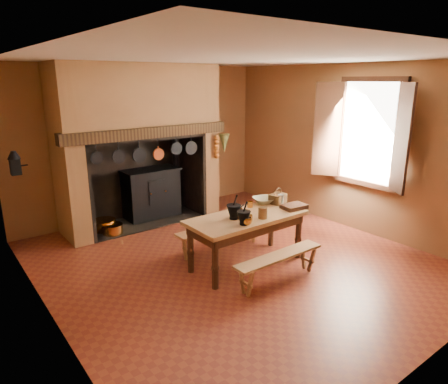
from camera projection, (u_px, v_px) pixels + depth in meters
name	position (u px, v px, depth m)	size (l,w,h in m)	color
floor	(235.00, 261.00, 5.79)	(5.50, 5.50, 0.00)	maroon
ceiling	(236.00, 58.00, 5.03)	(5.50, 5.50, 0.00)	silver
back_wall	(144.00, 142.00, 7.51)	(5.00, 0.02, 2.80)	olive
wall_left	(39.00, 199.00, 3.95)	(0.02, 5.50, 2.80)	olive
wall_right	(348.00, 148.00, 6.87)	(0.02, 5.50, 2.80)	olive
wall_front	(444.00, 222.00, 3.31)	(5.00, 0.02, 2.80)	olive
chimney_breast	(138.00, 123.00, 6.89)	(2.95, 0.96, 2.80)	olive
iron_range	(152.00, 192.00, 7.50)	(1.12, 0.55, 1.60)	black
hearth_pans	(106.00, 227.00, 6.85)	(0.51, 0.62, 0.20)	#BE7C2C
hanging_pans	(151.00, 153.00, 6.60)	(1.92, 0.29, 0.27)	black
onion_string	(217.00, 147.00, 7.38)	(0.12, 0.10, 0.46)	#A45F1E
herb_bunch	(224.00, 143.00, 7.47)	(0.20, 0.20, 0.35)	brown
window	(365.00, 133.00, 6.39)	(0.39, 1.75, 1.76)	white
wall_coffee_mill	(14.00, 161.00, 5.15)	(0.23, 0.16, 0.31)	black
work_table	(247.00, 224.00, 5.51)	(1.69, 0.75, 0.73)	tan
bench_front	(279.00, 262.00, 5.11)	(1.36, 0.24, 0.38)	tan
bench_back	(221.00, 231.00, 6.04)	(1.50, 0.26, 0.42)	tan
mortar_large	(234.00, 211.00, 5.32)	(0.20, 0.20, 0.33)	black
mortar_small	(244.00, 217.00, 5.11)	(0.18, 0.18, 0.31)	black
coffee_grinder	(239.00, 214.00, 5.36)	(0.17, 0.14, 0.17)	#391F12
brass_mug_a	(250.00, 218.00, 5.26)	(0.08, 0.08, 0.09)	#BE7C2C
brass_mug_b	(250.00, 204.00, 5.83)	(0.08, 0.08, 0.09)	#BE7C2C
mixing_bowl	(264.00, 200.00, 6.04)	(0.34, 0.34, 0.08)	beige
stoneware_crock	(263.00, 213.00, 5.36)	(0.12, 0.12, 0.15)	brown
glass_jar	(281.00, 199.00, 5.96)	(0.09, 0.09, 0.15)	beige
wicker_basket	(278.00, 198.00, 6.01)	(0.29, 0.24, 0.24)	#492D15
wooden_tray	(294.00, 207.00, 5.77)	(0.35, 0.25, 0.06)	#391F12
brass_cup	(247.00, 221.00, 5.12)	(0.13, 0.13, 0.10)	#BE7C2C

